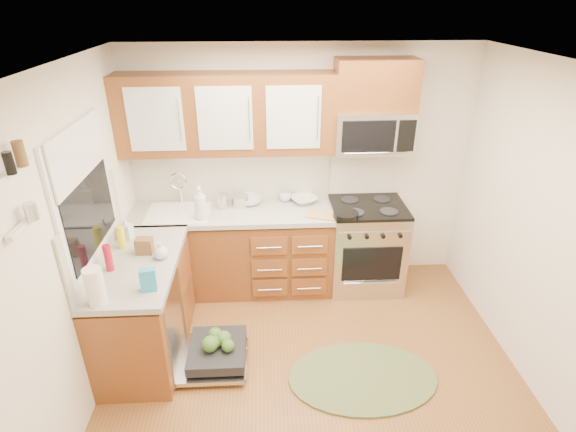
{
  "coord_description": "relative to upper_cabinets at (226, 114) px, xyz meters",
  "views": [
    {
      "loc": [
        -0.37,
        -2.67,
        2.91
      ],
      "look_at": [
        -0.18,
        0.85,
        1.15
      ],
      "focal_mm": 28.0,
      "sensor_mm": 36.0,
      "label": 1
    }
  ],
  "objects": [
    {
      "name": "floor",
      "position": [
        0.73,
        -1.57,
        -1.88
      ],
      "size": [
        3.5,
        3.5,
        0.0
      ],
      "primitive_type": "plane",
      "color": "brown",
      "rests_on": "ground"
    },
    {
      "name": "ceiling",
      "position": [
        0.73,
        -1.57,
        0.62
      ],
      "size": [
        3.5,
        3.5,
        0.0
      ],
      "primitive_type": "plane",
      "rotation": [
        3.14,
        0.0,
        0.0
      ],
      "color": "white",
      "rests_on": "ground"
    },
    {
      "name": "wall_back",
      "position": [
        0.73,
        0.18,
        -0.62
      ],
      "size": [
        3.5,
        0.04,
        2.5
      ],
      "primitive_type": "cube",
      "color": "silver",
      "rests_on": "ground"
    },
    {
      "name": "wall_left",
      "position": [
        -1.02,
        -1.57,
        -0.62
      ],
      "size": [
        0.04,
        3.5,
        2.5
      ],
      "primitive_type": "cube",
      "color": "silver",
      "rests_on": "ground"
    },
    {
      "name": "wall_right",
      "position": [
        2.48,
        -1.57,
        -0.62
      ],
      "size": [
        0.04,
        3.5,
        2.5
      ],
      "primitive_type": "cube",
      "color": "silver",
      "rests_on": "ground"
    },
    {
      "name": "base_cabinet_back",
      "position": [
        0.0,
        -0.12,
        -1.45
      ],
      "size": [
        2.05,
        0.6,
        0.85
      ],
      "primitive_type": "cube",
      "color": "brown",
      "rests_on": "ground"
    },
    {
      "name": "base_cabinet_left",
      "position": [
        -0.72,
        -1.05,
        -1.45
      ],
      "size": [
        0.6,
        1.25,
        0.85
      ],
      "primitive_type": "cube",
      "color": "brown",
      "rests_on": "ground"
    },
    {
      "name": "countertop_back",
      "position": [
        0.0,
        -0.14,
        -0.97
      ],
      "size": [
        2.07,
        0.64,
        0.05
      ],
      "primitive_type": "cube",
      "color": "#A6A298",
      "rests_on": "base_cabinet_back"
    },
    {
      "name": "countertop_left",
      "position": [
        -0.71,
        -1.05,
        -0.97
      ],
      "size": [
        0.64,
        1.27,
        0.05
      ],
      "primitive_type": "cube",
      "color": "#A6A298",
      "rests_on": "base_cabinet_left"
    },
    {
      "name": "backsplash_back",
      "position": [
        0.0,
        0.16,
        -0.67
      ],
      "size": [
        2.05,
        0.02,
        0.57
      ],
      "primitive_type": "cube",
      "color": "beige",
      "rests_on": "ground"
    },
    {
      "name": "backsplash_left",
      "position": [
        -1.01,
        -1.05,
        -0.67
      ],
      "size": [
        0.02,
        1.25,
        0.57
      ],
      "primitive_type": "cube",
      "color": "beige",
      "rests_on": "ground"
    },
    {
      "name": "upper_cabinets",
      "position": [
        0.0,
        0.0,
        0.0
      ],
      "size": [
        2.05,
        0.35,
        0.75
      ],
      "primitive_type": null,
      "color": "brown",
      "rests_on": "ground"
    },
    {
      "name": "cabinet_over_mw",
      "position": [
        1.41,
        0.0,
        0.26
      ],
      "size": [
        0.76,
        0.35,
        0.47
      ],
      "primitive_type": "cube",
      "color": "brown",
      "rests_on": "ground"
    },
    {
      "name": "range",
      "position": [
        1.41,
        -0.15,
        -1.4
      ],
      "size": [
        0.76,
        0.64,
        0.95
      ],
      "primitive_type": null,
      "color": "silver",
      "rests_on": "ground"
    },
    {
      "name": "microwave",
      "position": [
        1.41,
        -0.02,
        -0.18
      ],
      "size": [
        0.76,
        0.38,
        0.4
      ],
      "primitive_type": null,
      "color": "silver",
      "rests_on": "ground"
    },
    {
      "name": "sink",
      "position": [
        -0.52,
        -0.16,
        -1.07
      ],
      "size": [
        0.62,
        0.5,
        0.26
      ],
      "primitive_type": null,
      "color": "white",
      "rests_on": "ground"
    },
    {
      "name": "dishwasher",
      "position": [
        -0.13,
        -1.27,
        -1.77
      ],
      "size": [
        0.7,
        0.6,
        0.2
      ],
      "primitive_type": null,
      "color": "silver",
      "rests_on": "ground"
    },
    {
      "name": "window",
      "position": [
        -1.01,
        -1.07,
        -0.32
      ],
      "size": [
        0.03,
        1.05,
        1.05
      ],
      "primitive_type": null,
      "color": "white",
      "rests_on": "ground"
    },
    {
      "name": "window_blind",
      "position": [
        -0.98,
        -1.07,
        0.0
      ],
      "size": [
        0.02,
        0.96,
        0.4
      ],
      "primitive_type": "cube",
      "color": "white",
      "rests_on": "ground"
    },
    {
      "name": "shelf_upper",
      "position": [
        -0.99,
        -1.92,
        0.17
      ],
      "size": [
        0.04,
        0.4,
        0.03
      ],
      "primitive_type": "cube",
      "color": "white",
      "rests_on": "ground"
    },
    {
      "name": "shelf_lower",
      "position": [
        -0.99,
        -1.92,
        -0.12
      ],
      "size": [
        0.04,
        0.4,
        0.03
      ],
      "primitive_type": "cube",
      "color": "white",
      "rests_on": "ground"
    },
    {
      "name": "rug",
      "position": [
        1.13,
        -1.52,
        -1.86
      ],
      "size": [
        1.44,
        1.16,
        0.02
      ],
      "primitive_type": null,
      "rotation": [
        0.0,
        0.0,
        -0.3
      ],
      "color": "#536238",
      "rests_on": "ground"
    },
    {
      "name": "skillet",
      "position": [
        1.12,
        -0.38,
        -0.9
      ],
      "size": [
        0.29,
        0.29,
        0.05
      ],
      "primitive_type": "cylinder",
      "rotation": [
        0.0,
        0.0,
        -0.22
      ],
      "color": "black",
      "rests_on": "range"
    },
    {
      "name": "stock_pot",
      "position": [
        0.09,
        -0.02,
        -0.9
      ],
      "size": [
        0.23,
        0.23,
        0.11
      ],
      "primitive_type": "cylinder",
      "rotation": [
        0.0,
        0.0,
        0.35
      ],
      "color": "silver",
      "rests_on": "countertop_back"
    },
    {
      "name": "cutting_board",
      "position": [
        0.91,
        -0.3,
        -0.94
      ],
      "size": [
        0.35,
        0.28,
        0.02
      ],
      "primitive_type": "cube",
      "rotation": [
        0.0,
        0.0,
        -0.34
      ],
      "color": "tan",
      "rests_on": "countertop_back"
    },
    {
      "name": "canister",
      "position": [
        -0.08,
        -0.08,
        -0.87
      ],
      "size": [
        0.12,
        0.12,
        0.16
      ],
      "primitive_type": "cylinder",
      "rotation": [
        0.0,
        0.0,
        -0.18
      ],
      "color": "silver",
      "rests_on": "countertop_back"
    },
    {
      "name": "paper_towel_roll",
      "position": [
        -0.85,
        -1.59,
        -0.81
      ],
      "size": [
        0.16,
        0.16,
        0.29
      ],
      "primitive_type": "cylinder",
      "rotation": [
        0.0,
        0.0,
        0.26
      ],
      "color": "white",
      "rests_on": "countertop_left"
    },
    {
      "name": "mustard_bottle",
      "position": [
        -0.9,
        -0.82,
        -0.85
      ],
      "size": [
        0.08,
        0.08,
        0.21
      ],
      "primitive_type": "cylinder",
      "rotation": [
        0.0,
        0.0,
        -0.33
      ],
      "color": "yellow",
      "rests_on": "countertop_left"
    },
    {
      "name": "red_bottle",
      "position": [
        -0.9,
        -1.17,
        -0.84
      ],
      "size": [
        0.08,
        0.08,
        0.23
      ],
      "primitive_type": "cylinder",
      "rotation": [
        0.0,
        0.0,
        -0.38
      ],
      "color": "#B80F24",
      "rests_on": "countertop_left"
    },
    {
      "name": "wooden_box",
      "position": [
        -0.68,
        -0.92,
        -0.88
      ],
      "size": [
        0.14,
        0.1,
        0.14
      ],
      "primitive_type": "cube",
      "rotation": [
        0.0,
        0.0,
        -0.02
      ],
      "color": "brown",
      "rests_on": "countertop_left"
    },
    {
      "name": "blue_carton",
      "position": [
        -0.52,
        -1.45,
        -0.86
      ],
      "size": [
        0.12,
        0.09,
        0.18
      ],
      "primitive_type": "cube",
      "rotation": [
        0.0,
        0.0,
        0.17
      ],
      "color": "teal",
      "rests_on": "countertop_left"
    },
    {
      "name": "bowl_a",
      "position": [
        0.75,
        0.03,
        -0.92
      ],
      "size": [
        0.35,
        0.35,
        0.06
      ],
      "primitive_type": "imported",
      "rotation": [
        0.0,
        0.0,
        0.4
      ],
      "color": "#999999",
      "rests_on": "countertop_back"
    },
    {
      "name": "bowl_b",
      "position": [
        0.18,
        0.03,
        -0.91
      ],
      "size": [
        0.31,
        0.31,
        0.08
      ],
      "primitive_type": "imported",
      "rotation": [
        0.0,
        0.0,
        -0.24
      ],
      "color": "#999999",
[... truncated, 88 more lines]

